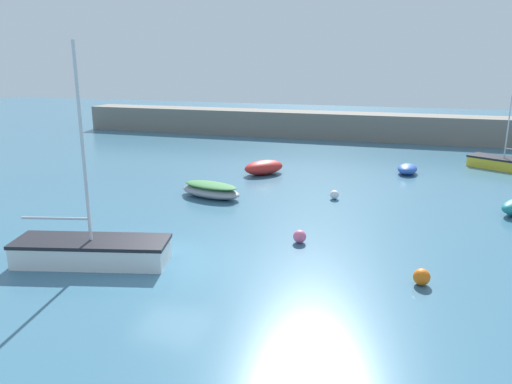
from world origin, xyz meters
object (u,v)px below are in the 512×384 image
Objects in this scene: rowboat_white_midwater at (264,167)px; mooring_buoy_orange at (422,277)px; dinghy_near_pier at (407,169)px; sailboat_short_mast at (503,163)px; sailboat_tall_mast at (92,250)px; rowboat_with_red_cover at (211,190)px; mooring_buoy_pink at (300,236)px; mooring_buoy_white at (334,195)px.

rowboat_white_midwater is 5.54× the size of mooring_buoy_orange.
rowboat_white_midwater reaches higher than dinghy_near_pier.
mooring_buoy_orange is (-5.17, -19.09, -0.11)m from sailboat_short_mast.
rowboat_white_midwater is 1.48× the size of dinghy_near_pier.
rowboat_white_midwater is at bearing 68.94° from sailboat_tall_mast.
mooring_buoy_orange is (8.96, -13.21, -0.16)m from rowboat_white_midwater.
mooring_buoy_orange is at bearing -21.53° from rowboat_with_red_cover.
dinghy_near_pier is (9.46, 8.42, -0.07)m from rowboat_with_red_cover.
sailboat_short_mast is 8.71× the size of mooring_buoy_orange.
sailboat_tall_mast is at bearing 81.94° from sailboat_short_mast.
sailboat_tall_mast reaches higher than sailboat_short_mast.
mooring_buoy_orange is 5.05m from mooring_buoy_pink.
sailboat_tall_mast is 3.72× the size of dinghy_near_pier.
sailboat_tall_mast reaches higher than mooring_buoy_orange.
dinghy_near_pier is at bearing 63.92° from mooring_buoy_white.
rowboat_with_red_cover is (-15.26, -11.61, -0.01)m from sailboat_short_mast.
mooring_buoy_white is (-9.21, -10.15, -0.15)m from sailboat_short_mast.
sailboat_short_mast is 10.11× the size of mooring_buoy_white.
dinghy_near_pier is 13.96m from mooring_buoy_pink.
dinghy_near_pier is 7.75m from mooring_buoy_white.
dinghy_near_pier is 15.92m from mooring_buoy_orange.
rowboat_with_red_cover is 7.58m from mooring_buoy_pink.
rowboat_with_red_cover is at bearing 143.41° from mooring_buoy_orange.
rowboat_white_midwater is 14.86m from sailboat_tall_mast.
sailboat_tall_mast reaches higher than dinghy_near_pier.
mooring_buoy_orange reaches higher than mooring_buoy_pink.
mooring_buoy_white is at bearing 77.50° from sailboat_short_mast.
mooring_buoy_white is 6.49m from mooring_buoy_pink.
mooring_buoy_white is 9.81m from mooring_buoy_orange.
sailboat_tall_mast reaches higher than mooring_buoy_pink.
rowboat_with_red_cover is at bearing 71.52° from sailboat_tall_mast.
mooring_buoy_white is at bearing -91.56° from rowboat_white_midwater.
rowboat_with_red_cover is 6.97× the size of mooring_buoy_orange.
sailboat_short_mast is 19.78m from mooring_buoy_orange.
rowboat_white_midwater is 6.44× the size of mooring_buoy_white.
sailboat_short_mast reaches higher than mooring_buoy_white.
mooring_buoy_orange is at bearing -5.84° from sailboat_tall_mast.
sailboat_tall_mast reaches higher than rowboat_white_midwater.
rowboat_with_red_cover is at bearing 66.97° from sailboat_short_mast.
mooring_buoy_pink is at bearing -93.27° from mooring_buoy_white.
rowboat_with_red_cover is 12.56m from mooring_buoy_orange.
mooring_buoy_white is (6.78, 10.47, -0.24)m from sailboat_tall_mast.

